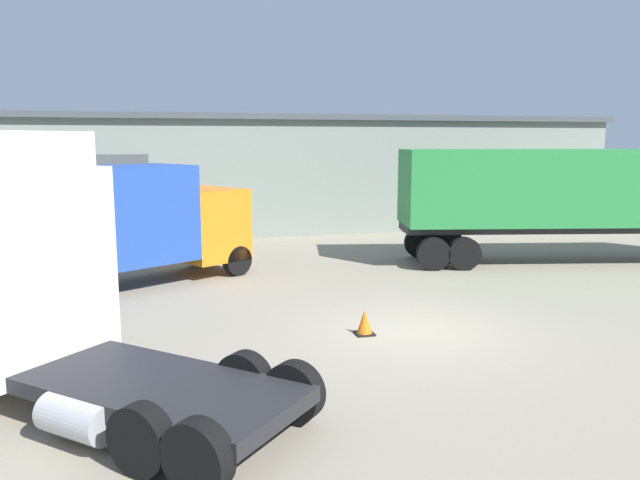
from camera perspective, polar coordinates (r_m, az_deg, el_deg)
ground_plane at (r=14.02m, az=8.58°, el=-8.28°), size 60.00×60.00×0.00m
warehouse_building at (r=30.97m, az=-5.04°, el=6.29°), size 32.83×8.98×5.27m
tractor_unit_white at (r=11.26m, az=-25.29°, el=-2.77°), size 6.46×6.36×4.31m
container_trailer_green at (r=22.87m, az=22.34°, el=4.22°), size 12.14×5.03×3.86m
box_truck_orange at (r=18.54m, az=-17.19°, el=1.73°), size 7.12×5.50×3.45m
traffic_cone at (r=13.64m, az=4.10°, el=-7.58°), size 0.40×0.40×0.55m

